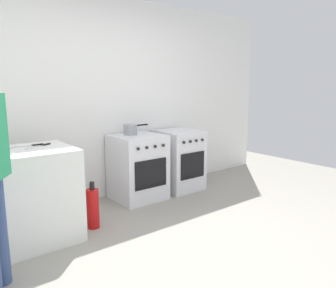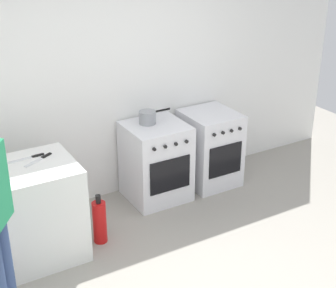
% 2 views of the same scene
% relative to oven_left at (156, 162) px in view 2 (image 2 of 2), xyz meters
% --- Properties ---
extents(back_wall, '(6.00, 0.10, 2.60)m').
position_rel_oven_left_xyz_m(back_wall, '(-0.35, 0.37, 0.87)').
color(back_wall, white).
rests_on(back_wall, ground).
extents(counter_unit, '(1.30, 0.70, 0.90)m').
position_rel_oven_left_xyz_m(counter_unit, '(-1.70, -0.38, 0.02)').
color(counter_unit, white).
rests_on(counter_unit, ground).
extents(oven_left, '(0.62, 0.62, 0.85)m').
position_rel_oven_left_xyz_m(oven_left, '(0.00, 0.00, 0.00)').
color(oven_left, silver).
rests_on(oven_left, ground).
extents(oven_right, '(0.56, 0.62, 0.85)m').
position_rel_oven_left_xyz_m(oven_right, '(0.70, -0.00, -0.00)').
color(oven_right, silver).
rests_on(oven_right, ground).
extents(pot, '(0.36, 0.18, 0.13)m').
position_rel_oven_left_xyz_m(pot, '(-0.05, 0.08, 0.49)').
color(pot, gray).
rests_on(pot, oven_left).
extents(knife_bread, '(0.35, 0.05, 0.01)m').
position_rel_oven_left_xyz_m(knife_bread, '(-1.42, -0.23, 0.48)').
color(knife_bread, silver).
rests_on(knife_bread, counter_unit).
extents(knife_carving, '(0.33, 0.07, 0.01)m').
position_rel_oven_left_xyz_m(knife_carving, '(-1.71, -0.54, 0.48)').
color(knife_carving, silver).
rests_on(knife_carving, counter_unit).
extents(knife_chef, '(0.29, 0.18, 0.01)m').
position_rel_oven_left_xyz_m(knife_chef, '(-1.32, -0.30, 0.48)').
color(knife_chef, silver).
rests_on(knife_chef, counter_unit).
extents(fire_extinguisher, '(0.13, 0.13, 0.50)m').
position_rel_oven_left_xyz_m(fire_extinguisher, '(-0.87, -0.48, -0.21)').
color(fire_extinguisher, red).
rests_on(fire_extinguisher, ground).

